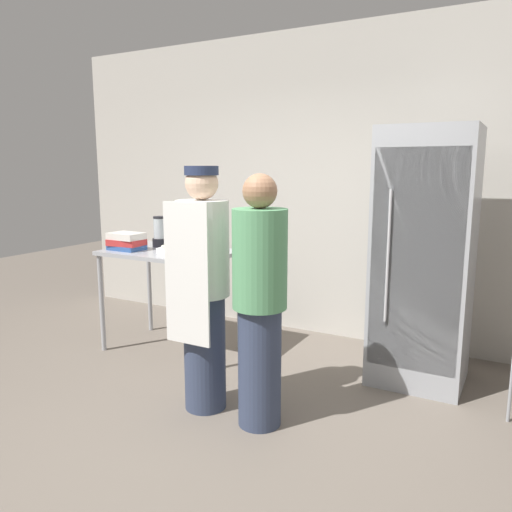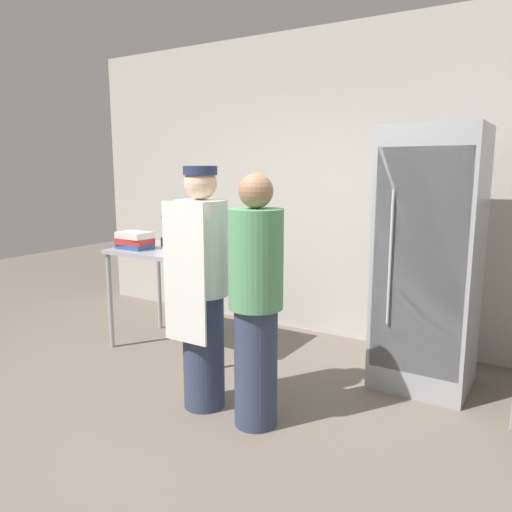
% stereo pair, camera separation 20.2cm
% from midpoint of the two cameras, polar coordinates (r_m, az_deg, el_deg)
% --- Properties ---
extents(ground_plane, '(14.00, 14.00, 0.00)m').
position_cam_midpoint_polar(ground_plane, '(3.36, -6.59, -20.07)').
color(ground_plane, '#6B6056').
extents(back_wall, '(6.40, 0.12, 3.00)m').
position_cam_midpoint_polar(back_wall, '(4.96, 8.65, 7.87)').
color(back_wall, '#B7B2A8').
rests_on(back_wall, ground_plane).
extents(refrigerator, '(0.70, 0.69, 1.98)m').
position_cam_midpoint_polar(refrigerator, '(4.02, 17.26, -0.25)').
color(refrigerator, '#9EA0A5').
rests_on(refrigerator, ground_plane).
extents(prep_counter, '(1.16, 0.74, 0.94)m').
position_cam_midpoint_polar(prep_counter, '(4.63, -11.07, -0.65)').
color(prep_counter, '#9EA0A5').
rests_on(prep_counter, ground_plane).
extents(donut_box, '(0.26, 0.23, 0.27)m').
position_cam_midpoint_polar(donut_box, '(4.46, -10.38, 0.96)').
color(donut_box, white).
rests_on(donut_box, prep_counter).
extents(blender_pitcher, '(0.14, 0.14, 0.29)m').
position_cam_midpoint_polar(blender_pitcher, '(4.83, -12.14, 2.55)').
color(blender_pitcher, black).
rests_on(blender_pitcher, prep_counter).
extents(binder_stack, '(0.32, 0.23, 0.16)m').
position_cam_midpoint_polar(binder_stack, '(4.73, -15.77, 1.62)').
color(binder_stack, '#2D5193').
rests_on(binder_stack, prep_counter).
extents(person_baker, '(0.36, 0.38, 1.69)m').
position_cam_midpoint_polar(person_baker, '(3.44, -7.74, -3.49)').
color(person_baker, '#333D56').
rests_on(person_baker, ground_plane).
extents(person_customer, '(0.35, 0.35, 1.65)m').
position_cam_midpoint_polar(person_customer, '(3.19, -1.39, -5.21)').
color(person_customer, '#333D56').
rests_on(person_customer, ground_plane).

